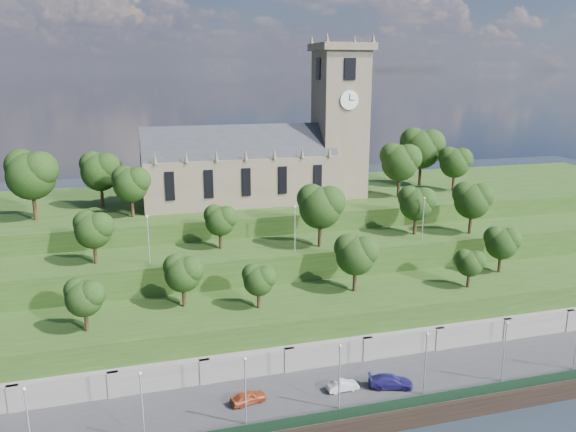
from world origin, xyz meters
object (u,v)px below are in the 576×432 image
object	(u,v)px
car_left	(248,397)
car_middle	(343,385)
church	(266,157)
car_right	(391,381)

from	to	relation	value
car_left	car_middle	bearing A→B (deg)	-104.92
church	car_middle	world-z (taller)	church
church	car_middle	xyz separation A→B (m)	(-1.13, -40.33, -19.93)
car_right	car_left	bearing A→B (deg)	102.84
church	car_left	bearing A→B (deg)	-106.49
car_right	church	bearing A→B (deg)	23.42
car_left	car_right	bearing A→B (deg)	-107.29
church	car_right	xyz separation A→B (m)	(4.32, -41.21, -19.79)
car_left	car_right	world-z (taller)	car_right
church	car_left	xyz separation A→B (m)	(-11.82, -39.91, -19.85)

